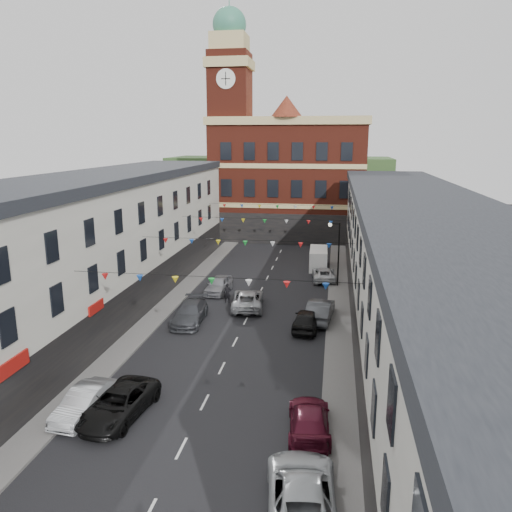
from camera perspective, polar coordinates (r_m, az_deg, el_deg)
The scene contains 21 objects.
ground at distance 34.07m, azimuth -2.41°, elevation -9.78°, with size 160.00×160.00×0.00m, color black.
pavement_left at distance 37.69m, azimuth -12.23°, elevation -7.64°, with size 1.80×64.00×0.15m, color #605E5B.
pavement_right at distance 35.30m, azimuth 9.44°, elevation -8.98°, with size 1.80×64.00×0.15m, color #605E5B.
terrace_left at distance 37.37m, azimuth -20.18°, elevation 0.11°, with size 8.40×56.00×10.70m.
terrace_right at distance 33.27m, azimuth 18.19°, elevation -2.18°, with size 8.40×56.00×9.70m.
civic_building at distance 69.14m, azimuth 3.82°, elevation 8.93°, with size 20.60×13.30×18.50m.
clock_tower at distance 67.16m, azimuth -2.92°, elevation 14.62°, with size 5.60×5.60×30.00m.
distant_hill at distance 93.65m, azimuth 2.71°, elevation 8.15°, with size 40.00×14.00×10.00m, color #2C4E24.
street_lamp at distance 45.69m, azimuth 9.14°, elevation 1.19°, with size 1.10×0.36×6.00m.
car_left_b at distance 26.90m, azimuth -18.98°, elevation -15.51°, with size 1.48×4.25×1.40m, color #B7BBBF.
car_left_c at distance 26.28m, azimuth -15.41°, elevation -15.95°, with size 2.36×5.12×1.42m, color black.
car_left_d at distance 37.50m, azimuth -7.58°, elevation -6.46°, with size 2.08×5.13×1.49m, color #3E4146.
car_left_e at distance 44.28m, azimuth -4.29°, elevation -3.29°, with size 1.75×4.35×1.48m, color gray.
car_right_b at distance 20.12m, azimuth 5.24°, elevation -25.40°, with size 2.57×5.58×1.55m, color #B1B5B9.
car_right_c at distance 24.34m, azimuth 6.10°, elevation -18.13°, with size 1.91×4.69×1.36m, color #541023.
car_right_d at distance 36.08m, azimuth 5.79°, elevation -7.22°, with size 1.75×4.36×1.48m, color black.
car_right_e at distance 37.84m, azimuth 7.34°, elevation -6.17°, with size 1.71×4.91×1.62m, color #47494E.
car_right_f at distance 48.40m, azimuth 7.76°, elevation -2.06°, with size 2.11×4.57×1.27m, color silver.
moving_car at distance 40.29m, azimuth -0.96°, elevation -4.96°, with size 2.42×5.25×1.46m, color #A0A3A7.
white_van at distance 52.83m, azimuth 7.15°, elevation -0.29°, with size 1.80×4.69×2.08m, color white.
pedestrian at distance 41.57m, azimuth -3.30°, elevation -4.27°, with size 0.60×0.39×1.64m, color black.
Camera 1 is at (6.32, -30.71, 13.33)m, focal length 35.00 mm.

